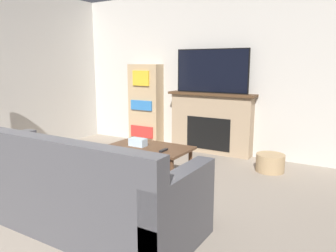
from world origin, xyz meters
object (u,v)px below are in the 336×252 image
object	(u,v)px
tv	(212,71)
storage_basket	(270,163)
coffee_table	(150,151)
bookshelf	(146,105)
fireplace	(211,123)
couch	(69,191)

from	to	relation	value
tv	storage_basket	xyz separation A→B (m)	(1.13, -0.47, -1.26)
coffee_table	bookshelf	bearing A→B (deg)	126.28
fireplace	coffee_table	xyz separation A→B (m)	(-0.11, -1.67, -0.12)
couch	bookshelf	xyz separation A→B (m)	(-1.17, 2.97, 0.45)
tv	couch	distance (m)	3.17
couch	coffee_table	bearing A→B (deg)	88.33
fireplace	bookshelf	world-z (taller)	bookshelf
couch	coffee_table	distance (m)	1.33
fireplace	coffee_table	size ratio (longest dim) A/B	1.43
tv	couch	size ratio (longest dim) A/B	0.49
coffee_table	couch	bearing A→B (deg)	-91.67
couch	bookshelf	bearing A→B (deg)	111.51
tv	storage_basket	size ratio (longest dim) A/B	3.18
bookshelf	fireplace	bearing A→B (deg)	0.95
fireplace	coffee_table	world-z (taller)	fireplace
fireplace	bookshelf	size ratio (longest dim) A/B	1.01
fireplace	bookshelf	xyz separation A→B (m)	(-1.32, -0.02, 0.23)
fireplace	tv	distance (m)	0.86
storage_basket	fireplace	bearing A→B (deg)	156.55
tv	bookshelf	xyz separation A→B (m)	(-1.32, -0.00, -0.64)
fireplace	couch	world-z (taller)	fireplace
fireplace	storage_basket	xyz separation A→B (m)	(1.13, -0.49, -0.39)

